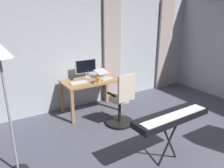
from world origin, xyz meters
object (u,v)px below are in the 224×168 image
at_px(cell_phone_face_up, 72,79).
at_px(floor_lamp, 1,64).
at_px(laptop, 103,76).
at_px(office_chair, 122,102).
at_px(computer_monitor, 86,67).
at_px(desk, 91,84).
at_px(piano_keyboard, 171,118).
at_px(computer_keyboard, 79,82).
at_px(computer_mouse, 93,82).
at_px(mug_coffee, 98,80).

distance_m(cell_phone_face_up, floor_lamp, 2.20).
bearing_deg(laptop, office_chair, 75.84).
distance_m(computer_monitor, floor_lamp, 2.36).
bearing_deg(computer_monitor, cell_phone_face_up, -3.02).
relative_size(desk, piano_keyboard, 1.00).
xyz_separation_m(computer_keyboard, piano_keyboard, (-0.49, 2.11, -0.03)).
distance_m(computer_monitor, laptop, 0.44).
height_order(computer_monitor, computer_mouse, computer_monitor).
bearing_deg(mug_coffee, computer_mouse, 2.46).
height_order(computer_mouse, cell_phone_face_up, computer_mouse).
distance_m(computer_mouse, piano_keyboard, 1.96).
distance_m(office_chair, cell_phone_face_up, 1.29).
distance_m(office_chair, floor_lamp, 2.28).
height_order(computer_mouse, piano_keyboard, piano_keyboard).
relative_size(office_chair, computer_mouse, 10.68).
relative_size(office_chair, mug_coffee, 8.12).
height_order(office_chair, cell_phone_face_up, office_chair).
distance_m(office_chair, computer_mouse, 0.76).
bearing_deg(desk, mug_coffee, 107.72).
bearing_deg(mug_coffee, laptop, -140.91).
height_order(office_chair, computer_mouse, office_chair).
distance_m(cell_phone_face_up, mug_coffee, 0.63).
bearing_deg(office_chair, desk, 100.43).
bearing_deg(computer_mouse, mug_coffee, -177.54).
height_order(office_chair, mug_coffee, office_chair).
bearing_deg(computer_keyboard, piano_keyboard, 103.22).
distance_m(office_chair, mug_coffee, 0.74).
bearing_deg(computer_mouse, computer_monitor, -98.05).
height_order(computer_keyboard, floor_lamp, floor_lamp).
bearing_deg(floor_lamp, piano_keyboard, 154.16).
height_order(laptop, cell_phone_face_up, laptop).
bearing_deg(office_chair, laptop, 81.06).
bearing_deg(floor_lamp, desk, -145.34).
xyz_separation_m(computer_monitor, computer_mouse, (0.06, 0.46, -0.22)).
distance_m(laptop, computer_mouse, 0.41).
bearing_deg(laptop, computer_monitor, -50.29).
bearing_deg(floor_lamp, computer_keyboard, -141.30).
height_order(mug_coffee, piano_keyboard, mug_coffee).
bearing_deg(office_chair, mug_coffee, 99.25).
distance_m(office_chair, computer_monitor, 1.23).
bearing_deg(piano_keyboard, computer_monitor, -87.08).
relative_size(computer_mouse, cell_phone_face_up, 0.69).
bearing_deg(office_chair, computer_mouse, 109.87).
xyz_separation_m(computer_monitor, laptop, (-0.30, 0.26, -0.18)).
bearing_deg(laptop, piano_keyboard, 77.87).
bearing_deg(computer_monitor, computer_mouse, 81.95).
xyz_separation_m(desk, computer_keyboard, (0.32, 0.06, 0.12)).
height_order(laptop, floor_lamp, floor_lamp).
distance_m(desk, computer_mouse, 0.26).
height_order(computer_monitor, laptop, computer_monitor).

